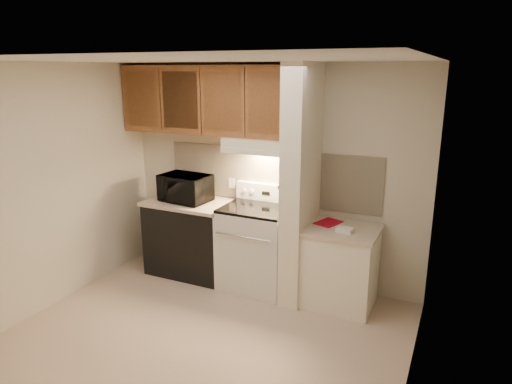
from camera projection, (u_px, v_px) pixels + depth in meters
The scene contains 50 objects.
floor at pixel (205, 336), 4.28m from camera, with size 3.60×3.60×0.00m, color #C6AA94.
ceiling at pixel (196, 60), 3.63m from camera, with size 3.60×3.60×0.00m, color white.
wall_back at pixel (269, 174), 5.26m from camera, with size 3.60×0.02×2.50m, color beige.
wall_left at pixel (51, 187), 4.69m from camera, with size 0.02×3.00×2.50m, color beige.
wall_right at pixel (419, 241), 3.22m from camera, with size 0.02×3.00×2.50m, color beige.
backsplash at pixel (269, 176), 5.26m from camera, with size 2.60×0.02×0.63m, color beige.
range_body at pixel (257, 248), 5.17m from camera, with size 0.76×0.65×0.92m, color silver.
oven_window at pixel (244, 255), 4.88m from camera, with size 0.50×0.01×0.30m, color black.
oven_handle at pixel (243, 237), 4.79m from camera, with size 0.02×0.02×0.65m, color silver.
cooktop at pixel (257, 208), 5.05m from camera, with size 0.74×0.64×0.03m, color black.
range_backguard at pixel (267, 192), 5.26m from camera, with size 0.76×0.08×0.20m, color silver.
range_display at pixel (266, 193), 5.23m from camera, with size 0.10×0.01×0.04m, color black.
range_knob_left_outer at pixel (244, 191), 5.34m from camera, with size 0.05×0.05×0.02m, color silver.
range_knob_left_inner at pixel (252, 192), 5.30m from camera, with size 0.05×0.05×0.02m, color silver.
range_knob_right_inner at pixel (280, 195), 5.15m from camera, with size 0.05×0.05×0.02m, color silver.
range_knob_right_outer at pixel (289, 196), 5.11m from camera, with size 0.05×0.05×0.02m, color silver.
dishwasher_front at pixel (192, 238), 5.54m from camera, with size 1.00×0.63×0.87m, color black.
left_countertop at pixel (190, 203), 5.42m from camera, with size 1.04×0.67×0.04m, color beige.
spoon_rest at pixel (175, 193), 5.73m from camera, with size 0.23×0.07×0.02m, color black.
teal_jar at pixel (177, 189), 5.73m from camera, with size 0.10×0.10×0.11m, color #1E655D.
outlet at pixel (232, 183), 5.48m from camera, with size 0.08×0.01×0.12m, color white.
microwave at pixel (185, 188), 5.38m from camera, with size 0.58×0.39×0.32m, color black.
partition_pillar at pixel (301, 186), 4.75m from camera, with size 0.22×0.70×2.50m, color #F2E7CD.
pillar_trim at pixel (291, 180), 4.79m from camera, with size 0.01×0.70×0.04m, color brown.
knife_strip at pixel (289, 179), 4.74m from camera, with size 0.02×0.42×0.04m, color black.
knife_blade_a at pixel (282, 192), 4.64m from camera, with size 0.01×0.04×0.16m, color silver.
knife_handle_a at pixel (282, 177), 4.60m from camera, with size 0.02×0.02×0.10m, color black.
knife_blade_b at pixel (285, 191), 4.71m from camera, with size 0.01×0.04×0.18m, color silver.
knife_handle_b at pixel (285, 176), 4.66m from camera, with size 0.02×0.02×0.10m, color black.
knife_blade_c at pixel (288, 190), 4.78m from camera, with size 0.01×0.04×0.20m, color silver.
knife_handle_c at pixel (287, 174), 4.72m from camera, with size 0.02×0.02×0.10m, color black.
knife_blade_d at pixel (290, 186), 4.85m from camera, with size 0.01×0.04×0.16m, color silver.
knife_handle_d at pixel (290, 173), 4.79m from camera, with size 0.02×0.02×0.10m, color black.
knife_blade_e at pixel (293, 186), 4.91m from camera, with size 0.01×0.04×0.18m, color silver.
knife_handle_e at pixel (293, 172), 4.86m from camera, with size 0.02×0.02×0.10m, color black.
oven_mitt at pixel (295, 185), 4.96m from camera, with size 0.03×0.09×0.22m, color gray.
right_cab_base at pixel (340, 268), 4.78m from camera, with size 0.70×0.60×0.81m, color white.
right_countertop at pixel (342, 230), 4.67m from camera, with size 0.74×0.64×0.04m, color beige.
red_folder at pixel (328, 223), 4.83m from camera, with size 0.21×0.28×0.01m, color #A9081B.
white_box at pixel (345, 230), 4.56m from camera, with size 0.16×0.11×0.04m, color white.
range_hood at pixel (262, 145), 4.97m from camera, with size 0.78×0.44×0.15m, color white.
hood_lip at pixel (254, 152), 4.80m from camera, with size 0.78×0.04×0.06m, color white.
upper_cabinets at pixel (208, 100), 5.17m from camera, with size 2.18×0.33×0.77m, color brown.
cab_door_a at pixel (141, 99), 5.37m from camera, with size 0.46×0.01×0.63m, color brown.
cab_gap_a at pixel (160, 100), 5.26m from camera, with size 0.01×0.01×0.73m, color black.
cab_door_b at pixel (180, 100), 5.15m from camera, with size 0.46×0.01×0.63m, color brown.
cab_gap_b at pixel (201, 101), 5.03m from camera, with size 0.01×0.01×0.73m, color black.
cab_door_c at pixel (222, 102), 4.92m from camera, with size 0.46×0.01×0.63m, color brown.
cab_gap_c at pixel (245, 102), 4.81m from camera, with size 0.01×0.01×0.73m, color black.
cab_door_d at pixel (269, 103), 4.70m from camera, with size 0.46×0.01×0.63m, color brown.
Camera 1 is at (2.03, -3.22, 2.43)m, focal length 32.00 mm.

